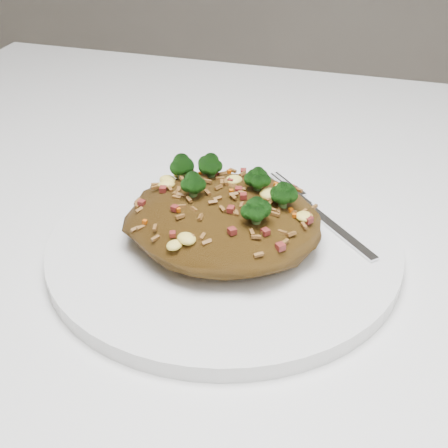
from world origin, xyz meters
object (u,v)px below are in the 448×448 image
Objects in this scene: plate at (224,246)px; fork at (321,217)px; dining_table at (338,299)px; fried_rice at (224,211)px.

fork reaches higher than plate.
dining_table is 0.16m from plate.
dining_table is 0.18m from fried_rice.
fried_rice is 1.30× the size of fork.
fried_rice is (-0.00, 0.00, 0.03)m from plate.
plate reaches higher than dining_table.
dining_table is at bearing 89.28° from fork.
fried_rice is (-0.10, -0.08, 0.13)m from dining_table.
plate is at bearing -89.21° from fried_rice.
plate is at bearing -141.64° from dining_table.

